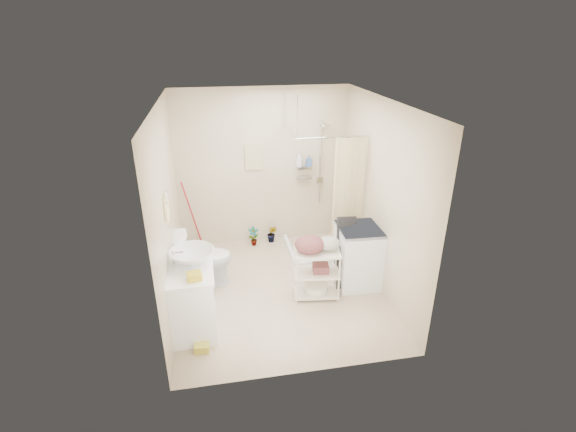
# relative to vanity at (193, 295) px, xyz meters

# --- Properties ---
(floor) EXTENTS (3.20, 3.20, 0.00)m
(floor) POSITION_rel_vanity_xyz_m (1.16, 0.55, -0.42)
(floor) COLOR #C4B193
(floor) RESTS_ON ground
(ceiling) EXTENTS (2.80, 3.20, 0.04)m
(ceiling) POSITION_rel_vanity_xyz_m (1.16, 0.55, 2.18)
(ceiling) COLOR silver
(ceiling) RESTS_ON ground
(wall_back) EXTENTS (2.80, 0.04, 2.60)m
(wall_back) POSITION_rel_vanity_xyz_m (1.16, 2.15, 0.88)
(wall_back) COLOR beige
(wall_back) RESTS_ON ground
(wall_front) EXTENTS (2.80, 0.04, 2.60)m
(wall_front) POSITION_rel_vanity_xyz_m (1.16, -1.05, 0.88)
(wall_front) COLOR beige
(wall_front) RESTS_ON ground
(wall_left) EXTENTS (0.04, 3.20, 2.60)m
(wall_left) POSITION_rel_vanity_xyz_m (-0.24, 0.55, 0.88)
(wall_left) COLOR beige
(wall_left) RESTS_ON ground
(wall_right) EXTENTS (0.04, 3.20, 2.60)m
(wall_right) POSITION_rel_vanity_xyz_m (2.56, 0.55, 0.88)
(wall_right) COLOR beige
(wall_right) RESTS_ON ground
(vanity) EXTENTS (0.56, 0.98, 0.85)m
(vanity) POSITION_rel_vanity_xyz_m (0.00, 0.00, 0.00)
(vanity) COLOR white
(vanity) RESTS_ON ground
(sink) EXTENTS (0.60, 0.60, 0.18)m
(sink) POSITION_rel_vanity_xyz_m (0.04, 0.03, 0.51)
(sink) COLOR silver
(sink) RESTS_ON vanity
(counter_basket) EXTENTS (0.18, 0.15, 0.09)m
(counter_basket) POSITION_rel_vanity_xyz_m (0.07, -0.33, 0.47)
(counter_basket) COLOR gold
(counter_basket) RESTS_ON vanity
(floor_basket) EXTENTS (0.25, 0.20, 0.13)m
(floor_basket) POSITION_rel_vanity_xyz_m (0.08, -0.51, -0.36)
(floor_basket) COLOR #D7D041
(floor_basket) RESTS_ON ground
(toilet) EXTENTS (0.82, 0.49, 0.82)m
(toilet) POSITION_rel_vanity_xyz_m (0.12, 0.92, -0.02)
(toilet) COLOR silver
(toilet) RESTS_ON ground
(mop) EXTENTS (0.14, 0.14, 1.21)m
(mop) POSITION_rel_vanity_xyz_m (-0.08, 2.05, 0.18)
(mop) COLOR #A51520
(mop) RESTS_ON ground
(potted_plant_a) EXTENTS (0.18, 0.13, 0.34)m
(potted_plant_a) POSITION_rel_vanity_xyz_m (0.94, 1.95, -0.26)
(potted_plant_a) COLOR #9D4D31
(potted_plant_a) RESTS_ON ground
(potted_plant_b) EXTENTS (0.21, 0.20, 0.31)m
(potted_plant_b) POSITION_rel_vanity_xyz_m (1.27, 2.02, -0.27)
(potted_plant_b) COLOR brown
(potted_plant_b) RESTS_ON ground
(hanging_towel) EXTENTS (0.28, 0.03, 0.42)m
(hanging_towel) POSITION_rel_vanity_xyz_m (1.01, 2.13, 1.08)
(hanging_towel) COLOR beige
(hanging_towel) RESTS_ON wall_back
(towel_ring) EXTENTS (0.04, 0.22, 0.34)m
(towel_ring) POSITION_rel_vanity_xyz_m (-0.22, 0.35, 1.05)
(towel_ring) COLOR #FAE89A
(towel_ring) RESTS_ON wall_left
(tp_holder) EXTENTS (0.08, 0.12, 0.14)m
(tp_holder) POSITION_rel_vanity_xyz_m (-0.20, 0.60, 0.30)
(tp_holder) COLOR white
(tp_holder) RESTS_ON wall_left
(shower) EXTENTS (1.10, 1.10, 2.10)m
(shower) POSITION_rel_vanity_xyz_m (2.01, 1.60, 0.63)
(shower) COLOR silver
(shower) RESTS_ON ground
(shampoo_bottle_a) EXTENTS (0.11, 0.11, 0.26)m
(shampoo_bottle_a) POSITION_rel_vanity_xyz_m (1.75, 2.06, 1.03)
(shampoo_bottle_a) COLOR silver
(shampoo_bottle_a) RESTS_ON shower
(shampoo_bottle_b) EXTENTS (0.10, 0.10, 0.17)m
(shampoo_bottle_b) POSITION_rel_vanity_xyz_m (1.91, 2.08, 0.98)
(shampoo_bottle_b) COLOR #3C5D95
(shampoo_bottle_b) RESTS_ON shower
(washing_machine) EXTENTS (0.63, 0.65, 0.88)m
(washing_machine) POSITION_rel_vanity_xyz_m (2.30, 0.54, 0.02)
(washing_machine) COLOR silver
(washing_machine) RESTS_ON ground
(laundry_rack) EXTENTS (0.65, 0.43, 0.83)m
(laundry_rack) POSITION_rel_vanity_xyz_m (1.63, 0.32, -0.01)
(laundry_rack) COLOR beige
(laundry_rack) RESTS_ON ground
(ironing_board) EXTENTS (0.31, 0.15, 1.05)m
(ironing_board) POSITION_rel_vanity_xyz_m (2.10, 0.51, 0.10)
(ironing_board) COLOR black
(ironing_board) RESTS_ON ground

